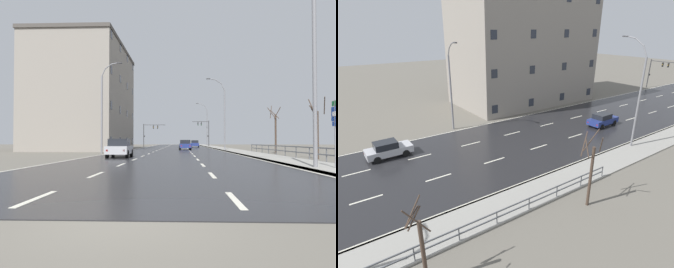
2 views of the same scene
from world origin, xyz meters
TOP-DOWN VIEW (x-y plane):
  - ground_plane at (0.00, 48.00)m, footprint 160.00×160.00m
  - road_asphalt_strip at (0.00, 60.00)m, footprint 14.00×120.00m
  - sidewalk_right at (8.43, 60.00)m, footprint 3.00×120.00m
  - guardrail at (9.85, 20.58)m, footprint 0.07×28.12m
  - street_lamp_foreground at (7.43, 10.32)m, footprint 2.58×0.24m
  - street_lamp_midground at (7.41, 42.25)m, footprint 2.79×0.24m
  - street_lamp_distant at (7.41, 74.17)m, footprint 2.80×0.24m
  - street_lamp_left_bank at (-7.45, 29.48)m, footprint 2.33×0.24m
  - highway_sign at (8.39, 9.97)m, footprint 0.09×0.68m
  - traffic_signal_right at (6.97, 72.72)m, footprint 4.10×0.36m
  - traffic_signal_left at (-6.53, 72.17)m, footprint 5.33×0.36m
  - car_far_left at (-4.03, 21.26)m, footprint 1.91×4.14m
  - car_mid_centre at (1.77, 45.24)m, footprint 1.94×4.15m
  - car_near_left at (4.21, 65.63)m, footprint 1.98×4.17m
  - brick_building at (-14.02, 44.86)m, footprint 12.48×21.34m
  - bare_tree_near at (11.47, 19.35)m, footprint 1.24×1.05m
  - bare_tree_mid at (11.61, 30.65)m, footprint 1.45×1.61m

SIDE VIEW (x-z plane):
  - ground_plane at x=0.00m, z-range -0.12..0.00m
  - road_asphalt_strip at x=0.00m, z-range 0.00..0.02m
  - sidewalk_right at x=8.43m, z-range 0.00..0.12m
  - guardrail at x=9.85m, z-range 0.21..1.21m
  - car_far_left at x=-4.03m, z-range 0.02..1.59m
  - car_mid_centre at x=1.77m, z-range 0.02..1.59m
  - car_near_left at x=4.21m, z-range 0.02..1.59m
  - highway_sign at x=8.39m, z-range 0.47..3.80m
  - bare_tree_near at x=11.47m, z-range -0.21..4.50m
  - bare_tree_mid at x=11.61m, z-range -0.17..5.25m
  - traffic_signal_left at x=-6.53m, z-range 1.09..6.66m
  - traffic_signal_right at x=6.97m, z-range 1.11..7.49m
  - street_lamp_left_bank at x=-7.45m, z-range -0.09..10.00m
  - street_lamp_foreground at x=7.43m, z-range -0.12..10.45m
  - street_lamp_midground at x=7.41m, z-range -0.14..10.61m
  - street_lamp_distant at x=7.41m, z-range -0.15..10.68m
  - brick_building at x=-14.02m, z-range 0.01..16.35m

